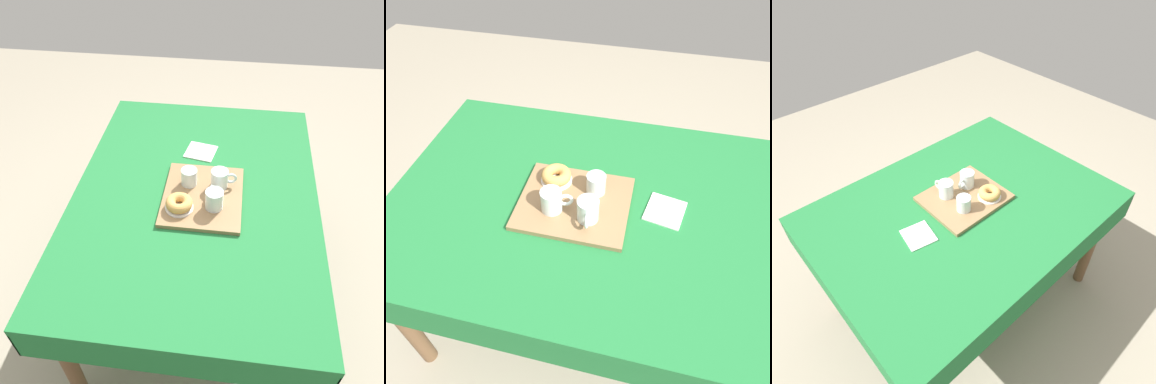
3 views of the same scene
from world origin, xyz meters
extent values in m
plane|color=gray|center=(0.00, 0.00, 0.00)|extent=(6.00, 6.00, 0.00)
cube|color=#1E6B33|center=(0.00, 0.00, 0.75)|extent=(1.44, 1.05, 0.03)
cube|color=#1E6B33|center=(0.00, -0.52, 0.66)|extent=(1.44, 0.01, 0.14)
cube|color=#1E6B33|center=(0.00, 0.52, 0.66)|extent=(1.44, 0.01, 0.14)
cube|color=#1E6B33|center=(-0.72, 0.00, 0.66)|extent=(0.01, 1.05, 0.14)
cube|color=#1E6B33|center=(0.72, 0.00, 0.66)|extent=(0.01, 1.05, 0.14)
cylinder|color=brown|center=(-0.63, -0.43, 0.37)|extent=(0.06, 0.06, 0.73)
cylinder|color=brown|center=(0.63, -0.43, 0.37)|extent=(0.06, 0.06, 0.73)
cylinder|color=brown|center=(-0.63, 0.43, 0.37)|extent=(0.06, 0.06, 0.73)
cube|color=olive|center=(0.03, 0.03, 0.78)|extent=(0.39, 0.33, 0.02)
cylinder|color=silver|center=(-0.03, 0.10, 0.83)|extent=(0.07, 0.07, 0.08)
cylinder|color=#B27523|center=(-0.03, 0.10, 0.82)|extent=(0.06, 0.06, 0.06)
torus|color=silver|center=(-0.04, 0.15, 0.83)|extent=(0.02, 0.05, 0.05)
cylinder|color=silver|center=(0.10, 0.09, 0.83)|extent=(0.07, 0.07, 0.08)
cylinder|color=#B27523|center=(0.10, 0.09, 0.82)|extent=(0.06, 0.06, 0.06)
torus|color=silver|center=(0.05, 0.07, 0.83)|extent=(0.05, 0.02, 0.05)
cylinder|color=silver|center=(-0.03, -0.03, 0.82)|extent=(0.07, 0.07, 0.08)
cylinder|color=silver|center=(-0.03, -0.03, 0.81)|extent=(0.06, 0.06, 0.04)
cylinder|color=white|center=(0.12, -0.05, 0.79)|extent=(0.12, 0.12, 0.01)
torus|color=tan|center=(0.12, -0.05, 0.81)|extent=(0.11, 0.11, 0.04)
cube|color=white|center=(-0.29, -0.01, 0.77)|extent=(0.15, 0.16, 0.01)
camera|label=1|loc=(1.25, 0.14, 1.94)|focal=36.97mm
camera|label=2|loc=(-0.18, 0.88, 1.74)|focal=33.94mm
camera|label=3|loc=(-0.84, -0.92, 1.97)|focal=32.57mm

